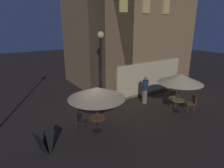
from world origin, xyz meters
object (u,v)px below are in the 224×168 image
menu_sandwich_board (45,141)px  patio_umbrella_0 (97,93)px  patio_umbrella_1 (180,79)px  cafe_chair_1 (192,102)px  patron_standing_0 (145,90)px  cafe_chair_2 (173,97)px  street_lamp_near_corner (101,59)px  cafe_table_1 (178,103)px  cafe_table_0 (97,121)px  cafe_chair_0 (80,120)px

menu_sandwich_board → patio_umbrella_0: 2.80m
patio_umbrella_1 → cafe_chair_1: bearing=-30.8°
cafe_chair_1 → patron_standing_0: 2.75m
cafe_chair_2 → patron_standing_0: 1.69m
patio_umbrella_1 → patron_standing_0: (-0.69, 1.94, -1.10)m
street_lamp_near_corner → menu_sandwich_board: (-3.45, -1.54, -2.64)m
patio_umbrella_1 → patron_standing_0: patio_umbrella_1 is taller
street_lamp_near_corner → patron_standing_0: bearing=-1.8°
patio_umbrella_0 → street_lamp_near_corner: bearing=52.8°
street_lamp_near_corner → cafe_chair_1: size_ratio=4.50×
cafe_chair_1 → patron_standing_0: patron_standing_0 is taller
menu_sandwich_board → patio_umbrella_0: patio_umbrella_0 is taller
street_lamp_near_corner → patio_umbrella_0: (-1.05, -1.39, -1.19)m
street_lamp_near_corner → cafe_table_1: (3.73, -2.03, -2.58)m
patio_umbrella_1 → cafe_chair_1: 1.59m
patio_umbrella_0 → cafe_chair_1: bearing=-10.9°
cafe_table_0 → patio_umbrella_0: (0.00, 0.00, 1.36)m
cafe_table_0 → patron_standing_0: bearing=17.6°
cafe_table_0 → patron_standing_0: size_ratio=0.44×
menu_sandwich_board → patio_umbrella_0: (2.39, 0.15, 1.45)m
cafe_chair_2 → patio_umbrella_1: bearing=0.0°
cafe_chair_1 → patio_umbrella_1: bearing=-0.0°
cafe_table_0 → menu_sandwich_board: bearing=-176.4°
menu_sandwich_board → patio_umbrella_1: patio_umbrella_1 is taller
cafe_chair_2 → patron_standing_0: patron_standing_0 is taller
menu_sandwich_board → cafe_table_1: size_ratio=1.22×
menu_sandwich_board → cafe_table_0: bearing=-14.3°
patio_umbrella_0 → patio_umbrella_1: 4.83m
patio_umbrella_0 → patron_standing_0: 4.42m
patio_umbrella_0 → patio_umbrella_1: patio_umbrella_1 is taller
cafe_table_1 → cafe_chair_2: cafe_chair_2 is taller
patio_umbrella_1 → patron_standing_0: bearing=109.6°
cafe_chair_0 → cafe_chair_1: bearing=26.8°
street_lamp_near_corner → cafe_table_0: bearing=-127.2°
cafe_chair_2 → cafe_table_1: bearing=0.0°
menu_sandwich_board → cafe_chair_1: size_ratio=0.89×
patio_umbrella_1 → patron_standing_0: size_ratio=1.40×
cafe_table_0 → patio_umbrella_0: patio_umbrella_0 is taller
menu_sandwich_board → patio_umbrella_1: 7.35m
cafe_chair_0 → cafe_chair_1: (6.10, -1.60, 0.06)m
cafe_chair_0 → patio_umbrella_1: bearing=29.2°
cafe_table_0 → cafe_chair_1: bearing=-10.9°
street_lamp_near_corner → cafe_chair_1: bearing=-28.9°
cafe_chair_2 → cafe_table_0: bearing=-57.7°
cafe_table_0 → cafe_chair_0: bearing=138.5°
patron_standing_0 → cafe_table_0: bearing=16.8°
menu_sandwich_board → cafe_chair_0: 1.91m
patio_umbrella_0 → cafe_table_1: bearing=-7.6°
menu_sandwich_board → cafe_chair_1: cafe_chair_1 is taller
cafe_chair_1 → patron_standing_0: bearing=-28.7°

